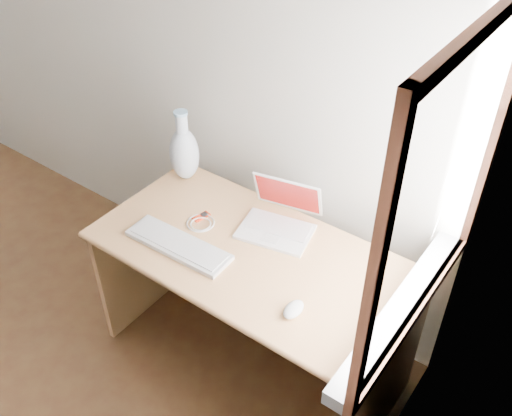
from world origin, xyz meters
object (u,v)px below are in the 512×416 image
Objects in this scene: laptop at (281,219)px; vase at (184,152)px; desk at (263,275)px; external_keyboard at (178,245)px.

laptop is 0.60m from vase.
desk is 0.42m from external_keyboard.
laptop is at bearing 50.01° from external_keyboard.
vase is at bearing 163.19° from laptop.
external_keyboard is 1.33× the size of vase.
desk is at bearing 39.95° from external_keyboard.
external_keyboard reaches higher than desk.
laptop is at bearing 85.11° from desk.
desk is at bearing -107.37° from laptop.
vase is (-0.31, 0.40, 0.13)m from external_keyboard.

